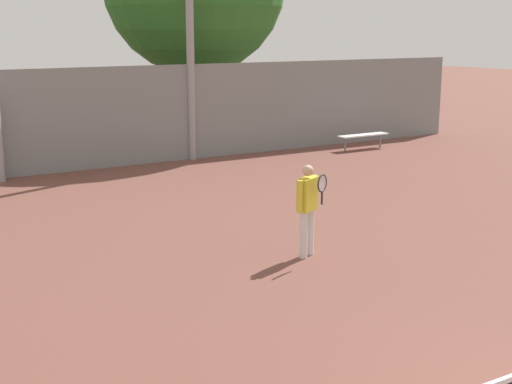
{
  "coord_description": "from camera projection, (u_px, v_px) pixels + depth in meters",
  "views": [
    {
      "loc": [
        -6.27,
        -3.68,
        3.9
      ],
      "look_at": [
        0.31,
        7.24,
        0.95
      ],
      "focal_mm": 50.0,
      "sensor_mm": 36.0,
      "label": 1
    }
  ],
  "objects": [
    {
      "name": "tennis_player",
      "position": [
        308.0,
        205.0,
        12.24
      ],
      "size": [
        0.56,
        0.51,
        1.62
      ],
      "rotation": [
        0.0,
        0.0,
        0.45
      ],
      "color": "silver",
      "rests_on": "ground_plane"
    },
    {
      "name": "bench_courtside_far",
      "position": [
        363.0,
        136.0,
        23.26
      ],
      "size": [
        1.84,
        0.4,
        0.49
      ],
      "color": "white",
      "rests_on": "ground_plane"
    },
    {
      "name": "back_fence",
      "position": [
        92.0,
        119.0,
        19.8
      ],
      "size": [
        26.69,
        0.06,
        2.84
      ],
      "color": "gray",
      "rests_on": "ground_plane"
    }
  ]
}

